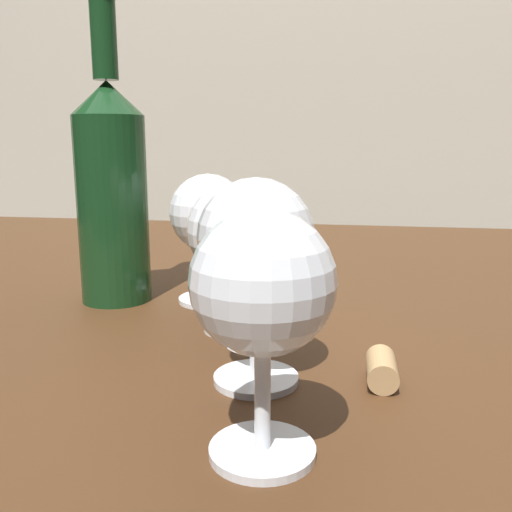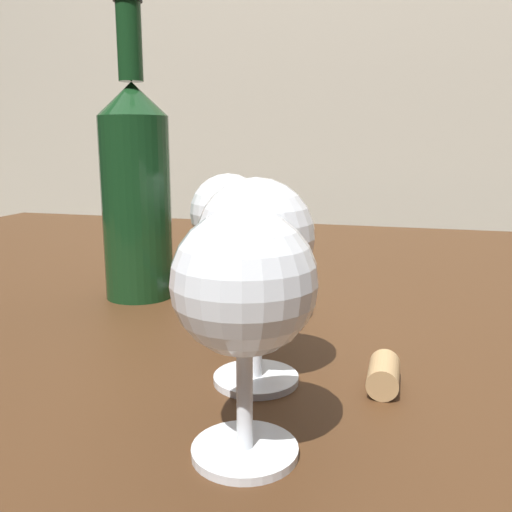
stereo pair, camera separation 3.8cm
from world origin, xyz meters
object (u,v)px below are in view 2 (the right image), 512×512
Objects in this scene: wine_glass_chardonnay at (248,233)px; wine_bottle at (136,186)px; wine_glass_cabernet at (229,215)px; cork at (384,374)px; wine_glass_amber at (244,290)px; wine_glass_rose at (256,241)px.

wine_glass_chardonnay is 0.42× the size of wine_bottle.
wine_glass_cabernet reaches higher than cork.
cork is (0.07, 0.11, -0.08)m from wine_glass_amber.
wine_glass_chardonnay is 0.18m from cork.
wine_glass_chardonnay is at bearing 142.83° from cork.
wine_glass_chardonnay is at bearing 105.63° from wine_glass_amber.
wine_glass_rose is 0.13m from cork.
wine_glass_rose is at bearing -44.84° from wine_bottle.
wine_bottle is (-0.21, 0.28, 0.03)m from wine_glass_amber.
wine_glass_cabernet is at bearing 109.63° from wine_glass_amber.
wine_bottle is (-0.15, 0.08, 0.03)m from wine_glass_chardonnay.
wine_bottle reaches higher than cork.
cork is at bearing 56.33° from wine_glass_amber.
wine_bottle is at bearing 147.91° from cork.
wine_bottle is (-0.10, -0.01, 0.03)m from wine_glass_cabernet.
wine_bottle reaches higher than wine_glass_chardonnay.
wine_glass_rose is at bearing -172.27° from cork.
wine_glass_chardonnay is 0.10m from wine_glass_cabernet.
wine_bottle is at bearing 126.38° from wine_glass_amber.
wine_glass_amber is 1.01× the size of wine_glass_chardonnay.
wine_glass_cabernet is 0.43× the size of wine_bottle.
wine_glass_rose is 1.07× the size of wine_glass_cabernet.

